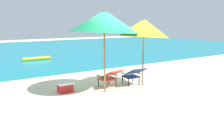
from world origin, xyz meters
name	(u,v)px	position (x,y,z in m)	size (l,w,h in m)	color
ground_plane	(75,67)	(0.00, 4.00, 0.00)	(40.00, 40.00, 0.00)	beige
ocean_band	(36,50)	(0.00, 11.85, 0.00)	(40.00, 18.00, 0.01)	teal
swim_buoy	(37,58)	(-1.08, 7.23, 0.10)	(0.18, 0.18, 1.60)	yellow
lounge_chair_left	(110,76)	(-0.37, 0.06, 0.40)	(0.62, 0.92, 0.68)	red
lounge_chair_right	(133,74)	(0.49, -0.11, 0.40)	(0.61, 0.92, 0.68)	navy
beach_umbrella_left	(104,22)	(-0.77, -0.27, 2.23)	(2.79, 2.77, 2.62)	olive
beach_umbrella_right	(144,28)	(0.78, -0.26, 2.01)	(2.23, 2.20, 2.38)	olive
cooler_box	(65,87)	(-1.85, 0.39, 0.16)	(0.48, 0.33, 0.32)	red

